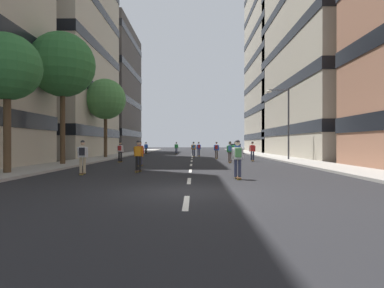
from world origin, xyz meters
TOP-DOWN VIEW (x-y plane):
  - ground_plane at (0.00, 27.48)m, footprint 164.91×164.91m
  - sidewalk_left at (-9.26, 30.92)m, footprint 2.99×75.58m
  - sidewalk_right at (9.26, 30.92)m, footprint 2.99×75.58m
  - lane_markings at (0.00, 28.00)m, footprint 0.16×62.20m
  - building_left_mid at (-19.31, 27.29)m, footprint 17.22×17.25m
  - building_left_far at (-19.31, 46.58)m, footprint 17.22×18.14m
  - building_right_mid at (19.31, 27.29)m, footprint 17.22×23.57m
  - building_right_far at (19.31, 46.58)m, footprint 17.22×19.18m
  - parked_car_near at (6.56, 39.18)m, footprint 1.82×4.40m
  - street_tree_near at (-9.26, 5.39)m, footprint 3.37×3.37m
  - street_tree_mid at (-9.26, 23.35)m, footprint 4.31×4.31m
  - street_tree_far at (-9.26, 12.21)m, footprint 4.62×4.62m
  - streetlamp_right at (8.59, 18.85)m, footprint 2.13×0.30m
  - skater_0 at (-6.03, 16.17)m, footprint 0.54×0.91m
  - skater_1 at (-2.92, 7.19)m, footprint 0.55×0.91m
  - skater_2 at (-6.80, 35.78)m, footprint 0.55×0.92m
  - skater_3 at (2.52, 22.10)m, footprint 0.56×0.92m
  - skater_4 at (3.16, 15.44)m, footprint 0.56×0.92m
  - skater_5 at (0.79, 28.19)m, footprint 0.56×0.92m
  - skater_6 at (4.33, 19.62)m, footprint 0.56×0.92m
  - skater_7 at (5.44, 17.86)m, footprint 0.55×0.91m
  - skater_8 at (2.18, 3.67)m, footprint 0.54×0.91m
  - skater_9 at (-5.53, 5.66)m, footprint 0.56×0.92m
  - skater_10 at (0.16, 26.81)m, footprint 0.55×0.91m
  - skater_11 at (-3.59, 11.70)m, footprint 0.57×0.92m
  - skater_12 at (-2.36, 35.65)m, footprint 0.55×0.92m
  - skater_13 at (4.39, 21.56)m, footprint 0.55×0.92m

SIDE VIEW (x-z plane):
  - ground_plane at x=0.00m, z-range 0.00..0.00m
  - lane_markings at x=0.00m, z-range 0.00..0.01m
  - sidewalk_left at x=-9.26m, z-range 0.00..0.14m
  - sidewalk_right at x=9.26m, z-range 0.00..0.14m
  - parked_car_near at x=6.56m, z-range -0.06..1.46m
  - skater_1 at x=-2.92m, z-range 0.10..1.87m
  - skater_2 at x=-6.80m, z-range 0.10..1.87m
  - skater_6 at x=4.33m, z-range 0.10..1.87m
  - skater_7 at x=5.44m, z-range 0.10..1.87m
  - skater_11 at x=-3.59m, z-range 0.10..1.87m
  - skater_12 at x=-2.36m, z-range 0.10..1.87m
  - skater_0 at x=-6.03m, z-range 0.13..1.90m
  - skater_3 at x=2.52m, z-range 0.13..1.90m
  - skater_4 at x=3.16m, z-range 0.13..1.90m
  - skater_5 at x=0.79m, z-range 0.13..1.90m
  - skater_8 at x=2.18m, z-range 0.13..1.90m
  - skater_9 at x=-5.53m, z-range 0.13..1.90m
  - skater_10 at x=0.16m, z-range 0.13..1.90m
  - skater_13 at x=4.39m, z-range 0.13..1.90m
  - streetlamp_right at x=8.59m, z-range 0.89..7.39m
  - street_tree_near at x=-9.26m, z-range 1.93..8.98m
  - street_tree_mid at x=-9.26m, z-range 2.13..10.46m
  - street_tree_far at x=-9.26m, z-range 2.52..11.97m
  - building_left_far at x=-19.31m, z-range 0.09..22.30m
  - building_right_mid at x=19.31m, z-range 0.09..31.03m
  - building_left_mid at x=-19.31m, z-range 0.09..33.96m
  - building_right_far at x=19.31m, z-range 0.09..37.02m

